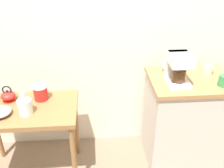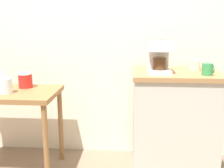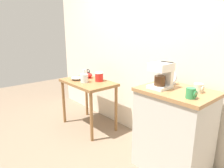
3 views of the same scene
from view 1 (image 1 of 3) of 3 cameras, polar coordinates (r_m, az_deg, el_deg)
name	(u,v)px [view 1 (image 1 of 3)]	position (r m, az deg, el deg)	size (l,w,h in m)	color
ground_plane	(108,163)	(2.69, -0.91, -17.21)	(8.00, 8.00, 0.00)	#7A6651
back_wall	(115,11)	(2.36, 0.65, 15.86)	(4.40, 0.10, 2.80)	beige
wooden_table	(27,118)	(2.31, -18.32, -7.21)	(0.85, 0.52, 0.74)	olive
kitchen_counter	(184,120)	(2.56, 15.77, -7.75)	(0.72, 0.55, 0.90)	#BCB7AD
bowl_stoneware	(0,112)	(2.22, -23.67, -5.70)	(0.18, 0.18, 0.06)	#9E998C
teakettle	(8,96)	(2.37, -22.06, -2.47)	(0.15, 0.12, 0.15)	red
glass_carafe_vase	(25,106)	(2.15, -18.80, -4.70)	(0.11, 0.11, 0.19)	silver
canister_enamel	(41,92)	(2.29, -15.60, -1.82)	(0.12, 0.12, 0.13)	red
coffee_maker	(179,67)	(2.17, 14.59, 3.64)	(0.18, 0.22, 0.26)	white
mug_small_cream	(208,69)	(2.44, 20.53, 3.04)	(0.09, 0.09, 0.08)	beige
mug_tall_green	(224,81)	(2.28, 23.63, 0.68)	(0.09, 0.08, 0.09)	#338C4C
table_clock	(169,66)	(2.37, 12.49, 4.01)	(0.13, 0.06, 0.14)	#B2B5BA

